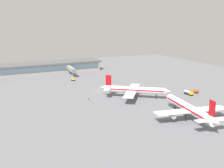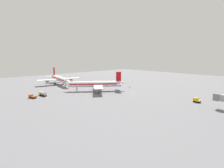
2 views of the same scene
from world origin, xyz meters
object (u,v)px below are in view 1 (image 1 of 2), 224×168
at_px(safety_cone_near_gate, 21,96).
at_px(ground_crew_worker, 89,98).
at_px(baggage_tug, 73,79).
at_px(pushback_tractor, 195,91).
at_px(fuel_truck, 189,92).
at_px(airplane_taxiing, 134,90).
at_px(airplane_at_gate, 190,109).

bearing_deg(safety_cone_near_gate, ground_crew_worker, 144.48).
relative_size(baggage_tug, safety_cone_near_gate, 5.90).
distance_m(pushback_tractor, fuel_truck, 6.79).
bearing_deg(fuel_truck, airplane_taxiing, -108.61).
height_order(airplane_taxiing, pushback_tractor, airplane_taxiing).
bearing_deg(airplane_taxiing, fuel_truck, 21.94).
distance_m(airplane_taxiing, pushback_tractor, 39.75).
relative_size(airplane_taxiing, baggage_tug, 9.82).
relative_size(airplane_at_gate, airplane_taxiing, 1.23).
bearing_deg(ground_crew_worker, fuel_truck, -168.05).
bearing_deg(airplane_at_gate, safety_cone_near_gate, 51.40).
relative_size(airplane_at_gate, fuel_truck, 6.69).
bearing_deg(safety_cone_near_gate, fuel_truck, 155.84).
relative_size(airplane_at_gate, safety_cone_near_gate, 71.21).
relative_size(airplane_at_gate, ground_crew_worker, 25.58).
relative_size(pushback_tractor, ground_crew_worker, 2.86).
distance_m(airplane_taxiing, baggage_tug, 61.26).
bearing_deg(fuel_truck, pushback_tractor, 101.43).
bearing_deg(pushback_tractor, airplane_at_gate, -64.74).
xyz_separation_m(airplane_at_gate, airplane_taxiing, (4.84, -40.75, -0.18)).
xyz_separation_m(airplane_at_gate, pushback_tractor, (-34.05, -33.35, -3.78)).
relative_size(airplane_at_gate, baggage_tug, 12.07).
relative_size(pushback_tractor, fuel_truck, 0.75).
bearing_deg(fuel_truck, safety_cone_near_gate, -117.07).
bearing_deg(safety_cone_near_gate, airplane_taxiing, 151.59).
bearing_deg(airplane_at_gate, pushback_tractor, -35.39).
bearing_deg(ground_crew_worker, airplane_at_gate, 149.95).
bearing_deg(pushback_tractor, baggage_tug, -158.34).
xyz_separation_m(airplane_taxiing, fuel_truck, (-32.32, 9.08, -3.18)).
distance_m(pushback_tractor, safety_cone_near_gate, 105.03).
distance_m(baggage_tug, safety_cone_near_gate, 48.65).
height_order(baggage_tug, safety_cone_near_gate, baggage_tug).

